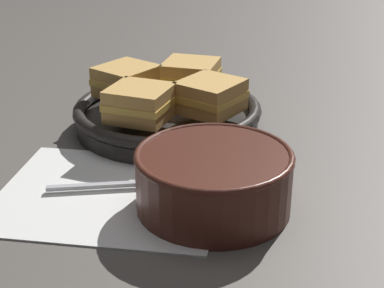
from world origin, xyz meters
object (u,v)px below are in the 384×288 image
(sandwich_far_right, at_px, (140,103))
(sandwich_far_left, at_px, (127,81))
(soup_bowl, at_px, (214,177))
(spoon, at_px, (151,183))
(sandwich_near_left, at_px, (211,96))
(skillet, at_px, (168,115))
(sandwich_near_right, at_px, (191,75))

(sandwich_far_right, bearing_deg, sandwich_far_left, 113.51)
(soup_bowl, relative_size, sandwich_far_right, 1.81)
(spoon, relative_size, sandwich_near_left, 1.60)
(sandwich_far_left, xyz_separation_m, sandwich_far_right, (0.04, -0.09, 0.00))
(soup_bowl, bearing_deg, skillet, 111.94)
(sandwich_near_right, bearing_deg, sandwich_near_left, -66.49)
(spoon, relative_size, skillet, 0.63)
(spoon, bearing_deg, sandwich_near_left, 57.06)
(sandwich_near_left, bearing_deg, sandwich_far_left, 158.51)
(sandwich_near_right, bearing_deg, spoon, -93.34)
(sandwich_far_left, bearing_deg, sandwich_near_right, 23.51)
(spoon, xyz_separation_m, sandwich_far_left, (-0.08, 0.22, 0.06))
(spoon, height_order, sandwich_far_left, sandwich_far_left)
(skillet, relative_size, sandwich_far_left, 2.51)
(sandwich_near_left, bearing_deg, spoon, -108.72)
(soup_bowl, height_order, sandwich_far_left, sandwich_far_left)
(soup_bowl, xyz_separation_m, sandwich_near_right, (-0.07, 0.30, 0.02))
(skillet, bearing_deg, sandwich_near_left, -21.49)
(soup_bowl, relative_size, sandwich_near_left, 1.61)
(spoon, relative_size, sandwich_far_left, 1.58)
(soup_bowl, xyz_separation_m, skillet, (-0.09, 0.23, -0.02))
(sandwich_far_left, bearing_deg, skillet, -21.49)
(soup_bowl, xyz_separation_m, sandwich_near_left, (-0.02, 0.20, 0.02))
(sandwich_far_right, bearing_deg, spoon, -73.02)
(spoon, xyz_separation_m, sandwich_far_right, (-0.04, 0.12, 0.06))
(soup_bowl, bearing_deg, sandwich_far_left, 122.02)
(soup_bowl, bearing_deg, spoon, 155.53)
(sandwich_far_right, bearing_deg, sandwich_near_left, 23.51)
(spoon, relative_size, sandwich_far_right, 1.80)
(skillet, height_order, sandwich_far_left, sandwich_far_left)
(skillet, bearing_deg, sandwich_far_left, 158.51)
(sandwich_near_left, bearing_deg, soup_bowl, -83.06)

